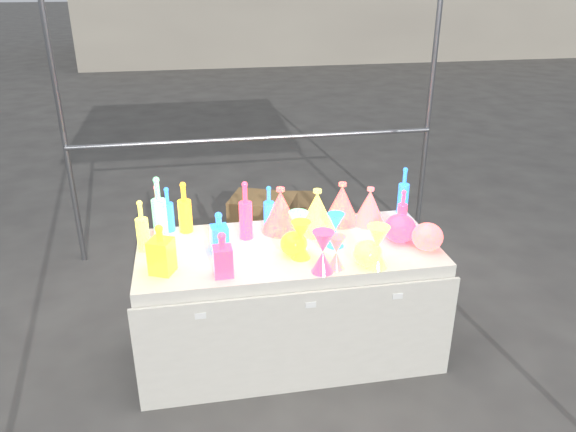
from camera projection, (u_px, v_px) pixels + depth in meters
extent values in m
plane|color=#5D5B56|center=(288.00, 347.00, 3.69)|extent=(80.00, 80.00, 0.00)
cylinder|color=gray|center=(61.00, 122.00, 4.31)|extent=(0.04, 0.04, 2.40)
cylinder|color=gray|center=(429.00, 106.00, 4.79)|extent=(0.04, 0.04, 2.40)
cylinder|color=gray|center=(256.00, 138.00, 4.61)|extent=(3.00, 0.04, 0.04)
cube|color=silver|center=(288.00, 299.00, 3.54)|extent=(1.80, 0.80, 0.75)
cube|color=silver|center=(301.00, 344.00, 3.18)|extent=(1.84, 0.02, 0.68)
cube|color=white|center=(200.00, 316.00, 2.98)|extent=(0.06, 0.00, 0.03)
cube|color=white|center=(311.00, 305.00, 3.07)|extent=(0.06, 0.00, 0.03)
cube|color=white|center=(398.00, 296.00, 3.15)|extent=(0.06, 0.00, 0.03)
cube|color=olive|center=(263.00, 218.00, 5.09)|extent=(0.67, 0.59, 0.41)
cube|color=olive|center=(289.00, 201.00, 5.91)|extent=(0.72, 0.57, 0.06)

